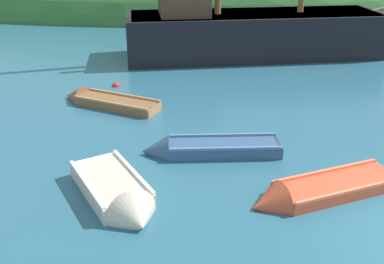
{
  "coord_description": "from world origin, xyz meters",
  "views": [
    {
      "loc": [
        -4.26,
        -7.67,
        5.67
      ],
      "look_at": [
        -4.69,
        4.32,
        0.16
      ],
      "focal_mm": 41.85,
      "sensor_mm": 36.0,
      "label": 1
    }
  ],
  "objects_px": {
    "rowboat_center": "(204,150)",
    "buoy_red": "(116,86)",
    "sailing_ship": "(251,39)",
    "rowboat_far": "(314,194)",
    "rowboat_portside": "(103,102)",
    "rowboat_outer_left": "(119,197)"
  },
  "relations": [
    {
      "from": "rowboat_outer_left",
      "to": "rowboat_center",
      "type": "relative_size",
      "value": 0.82
    },
    {
      "from": "rowboat_far",
      "to": "rowboat_center",
      "type": "bearing_deg",
      "value": -62.46
    },
    {
      "from": "sailing_ship",
      "to": "rowboat_far",
      "type": "xyz_separation_m",
      "value": [
        0.45,
        -12.47,
        -0.74
      ]
    },
    {
      "from": "rowboat_far",
      "to": "rowboat_outer_left",
      "type": "height_order",
      "value": "rowboat_outer_left"
    },
    {
      "from": "rowboat_far",
      "to": "buoy_red",
      "type": "distance_m",
      "value": 9.79
    },
    {
      "from": "sailing_ship",
      "to": "rowboat_portside",
      "type": "relative_size",
      "value": 3.92
    },
    {
      "from": "rowboat_far",
      "to": "rowboat_outer_left",
      "type": "bearing_deg",
      "value": -18.26
    },
    {
      "from": "rowboat_outer_left",
      "to": "rowboat_center",
      "type": "bearing_deg",
      "value": 110.28
    },
    {
      "from": "rowboat_portside",
      "to": "buoy_red",
      "type": "relative_size",
      "value": 12.01
    },
    {
      "from": "rowboat_far",
      "to": "rowboat_portside",
      "type": "bearing_deg",
      "value": -66.17
    },
    {
      "from": "rowboat_portside",
      "to": "buoy_red",
      "type": "xyz_separation_m",
      "value": [
        0.06,
        1.99,
        -0.08
      ]
    },
    {
      "from": "rowboat_portside",
      "to": "buoy_red",
      "type": "bearing_deg",
      "value": -68.51
    },
    {
      "from": "sailing_ship",
      "to": "rowboat_far",
      "type": "relative_size",
      "value": 3.84
    },
    {
      "from": "rowboat_far",
      "to": "sailing_ship",
      "type": "bearing_deg",
      "value": -111.27
    },
    {
      "from": "sailing_ship",
      "to": "buoy_red",
      "type": "distance_m",
      "value": 7.44
    },
    {
      "from": "rowboat_center",
      "to": "buoy_red",
      "type": "bearing_deg",
      "value": -62.29
    },
    {
      "from": "rowboat_outer_left",
      "to": "sailing_ship",
      "type": "bearing_deg",
      "value": 130.59
    },
    {
      "from": "rowboat_outer_left",
      "to": "rowboat_center",
      "type": "xyz_separation_m",
      "value": [
        1.9,
        2.47,
        -0.03
      ]
    },
    {
      "from": "rowboat_far",
      "to": "buoy_red",
      "type": "xyz_separation_m",
      "value": [
        -6.07,
        7.68,
        -0.08
      ]
    },
    {
      "from": "rowboat_far",
      "to": "rowboat_center",
      "type": "distance_m",
      "value": 3.29
    },
    {
      "from": "rowboat_portside",
      "to": "rowboat_center",
      "type": "relative_size",
      "value": 0.98
    },
    {
      "from": "rowboat_portside",
      "to": "rowboat_far",
      "type": "xyz_separation_m",
      "value": [
        6.13,
        -5.69,
        -0.0
      ]
    }
  ]
}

